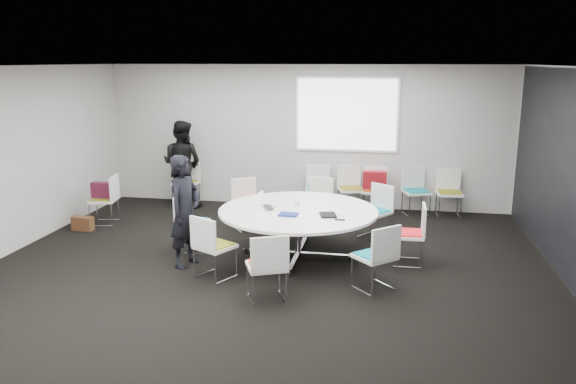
% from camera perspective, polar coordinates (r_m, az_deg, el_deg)
% --- Properties ---
extents(room_shell, '(8.08, 7.08, 2.88)m').
position_cam_1_polar(room_shell, '(7.74, -1.30, 2.25)').
color(room_shell, black).
rests_on(room_shell, ground).
extents(conference_table, '(2.35, 2.35, 0.73)m').
position_cam_1_polar(conference_table, '(8.32, 1.04, -2.97)').
color(conference_table, silver).
rests_on(conference_table, ground).
extents(projection_screen, '(1.90, 0.03, 1.35)m').
position_cam_1_polar(projection_screen, '(10.98, 5.98, 7.82)').
color(projection_screen, white).
rests_on(projection_screen, room_shell).
extents(chair_ring_a, '(0.45, 0.46, 0.88)m').
position_cam_1_polar(chair_ring_a, '(8.29, 12.13, -5.34)').
color(chair_ring_a, silver).
rests_on(chair_ring_a, ground).
extents(chair_ring_b, '(0.64, 0.63, 0.88)m').
position_cam_1_polar(chair_ring_b, '(9.38, 8.79, -3.01)').
color(chair_ring_b, silver).
rests_on(chair_ring_b, ground).
extents(chair_ring_c, '(0.55, 0.55, 0.88)m').
position_cam_1_polar(chair_ring_c, '(9.81, 2.95, -2.15)').
color(chair_ring_c, silver).
rests_on(chair_ring_c, ground).
extents(chair_ring_d, '(0.64, 0.63, 0.88)m').
position_cam_1_polar(chair_ring_d, '(9.76, -4.08, -2.23)').
color(chair_ring_d, silver).
rests_on(chair_ring_d, ground).
extents(chair_ring_e, '(0.48, 0.49, 0.88)m').
position_cam_1_polar(chair_ring_e, '(8.79, -9.71, -4.16)').
color(chair_ring_e, silver).
rests_on(chair_ring_e, ground).
extents(chair_ring_f, '(0.62, 0.61, 0.88)m').
position_cam_1_polar(chair_ring_f, '(7.67, -7.47, -6.70)').
color(chair_ring_f, silver).
rests_on(chair_ring_f, ground).
extents(chair_ring_g, '(0.60, 0.59, 0.88)m').
position_cam_1_polar(chair_ring_g, '(6.91, -2.14, -8.88)').
color(chair_ring_g, silver).
rests_on(chair_ring_g, ground).
extents(chair_ring_h, '(0.64, 0.64, 0.88)m').
position_cam_1_polar(chair_ring_h, '(7.31, 8.79, -7.75)').
color(chair_ring_h, silver).
rests_on(chair_ring_h, ground).
extents(chair_back_a, '(0.51, 0.50, 0.88)m').
position_cam_1_polar(chair_back_a, '(10.97, 3.04, -0.48)').
color(chair_back_a, silver).
rests_on(chair_back_a, ground).
extents(chair_back_b, '(0.57, 0.56, 0.88)m').
position_cam_1_polar(chair_back_b, '(10.94, 6.36, -0.58)').
color(chair_back_b, silver).
rests_on(chair_back_b, ground).
extents(chair_back_c, '(0.46, 0.45, 0.88)m').
position_cam_1_polar(chair_back_c, '(10.88, 8.75, -0.74)').
color(chair_back_c, silver).
rests_on(chair_back_c, ground).
extents(chair_back_d, '(0.58, 0.57, 0.88)m').
position_cam_1_polar(chair_back_d, '(10.94, 12.84, -0.85)').
color(chair_back_d, silver).
rests_on(chair_back_d, ground).
extents(chair_back_e, '(0.49, 0.48, 0.88)m').
position_cam_1_polar(chair_back_e, '(10.98, 15.99, -0.97)').
color(chair_back_e, silver).
rests_on(chair_back_e, ground).
extents(chair_spare_left, '(0.52, 0.53, 0.88)m').
position_cam_1_polar(chair_spare_left, '(10.59, -18.09, -1.64)').
color(chair_spare_left, silver).
rests_on(chair_spare_left, ground).
extents(chair_person_back, '(0.51, 0.50, 0.88)m').
position_cam_1_polar(chair_person_back, '(11.63, -10.29, 0.12)').
color(chair_person_back, silver).
rests_on(chair_person_back, ground).
extents(person_main, '(0.53, 0.67, 1.60)m').
position_cam_1_polar(person_main, '(8.05, -10.42, -1.92)').
color(person_main, black).
rests_on(person_main, ground).
extents(person_back, '(0.94, 0.79, 1.73)m').
position_cam_1_polar(person_back, '(11.36, -10.71, 2.82)').
color(person_back, black).
rests_on(person_back, ground).
extents(laptop, '(0.30, 0.36, 0.02)m').
position_cam_1_polar(laptop, '(8.35, -1.72, -1.56)').
color(laptop, '#333338').
rests_on(laptop, conference_table).
extents(laptop_lid, '(0.02, 0.30, 0.22)m').
position_cam_1_polar(laptop_lid, '(8.32, -2.85, -0.79)').
color(laptop_lid, silver).
rests_on(laptop_lid, conference_table).
extents(notebook_black, '(0.29, 0.34, 0.02)m').
position_cam_1_polar(notebook_black, '(7.97, 4.09, -2.34)').
color(notebook_black, black).
rests_on(notebook_black, conference_table).
extents(tablet_folio, '(0.27, 0.21, 0.03)m').
position_cam_1_polar(tablet_folio, '(7.96, 0.03, -2.30)').
color(tablet_folio, navy).
rests_on(tablet_folio, conference_table).
extents(papers_right, '(0.34, 0.27, 0.00)m').
position_cam_1_polar(papers_right, '(8.43, 5.48, -1.55)').
color(papers_right, white).
rests_on(papers_right, conference_table).
extents(papers_front, '(0.33, 0.25, 0.00)m').
position_cam_1_polar(papers_front, '(8.08, 6.01, -2.22)').
color(papers_front, silver).
rests_on(papers_front, conference_table).
extents(cup, '(0.08, 0.08, 0.09)m').
position_cam_1_polar(cup, '(8.44, 0.92, -1.17)').
color(cup, white).
rests_on(cup, conference_table).
extents(phone, '(0.14, 0.08, 0.01)m').
position_cam_1_polar(phone, '(7.77, 5.28, -2.82)').
color(phone, black).
rests_on(phone, conference_table).
extents(maroon_bag, '(0.41, 0.16, 0.28)m').
position_cam_1_polar(maroon_bag, '(10.51, -18.30, 0.18)').
color(maroon_bag, '#4E142B').
rests_on(maroon_bag, chair_spare_left).
extents(brown_bag, '(0.37, 0.18, 0.24)m').
position_cam_1_polar(brown_bag, '(10.35, -20.13, -3.03)').
color(brown_bag, '#4B2C18').
rests_on(brown_bag, ground).
extents(red_jacket, '(0.45, 0.18, 0.36)m').
position_cam_1_polar(red_jacket, '(10.56, 8.79, 1.20)').
color(red_jacket, maroon).
rests_on(red_jacket, chair_back_c).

